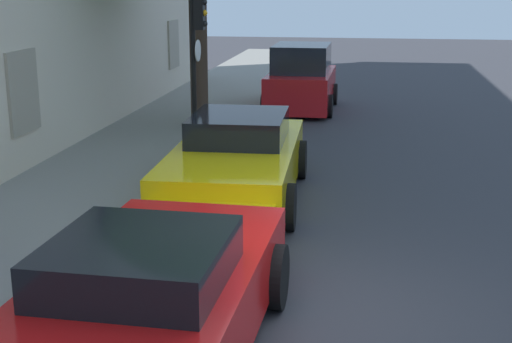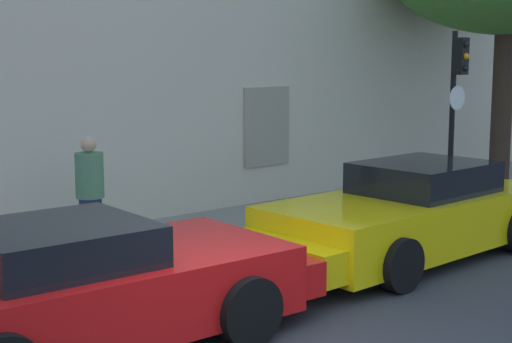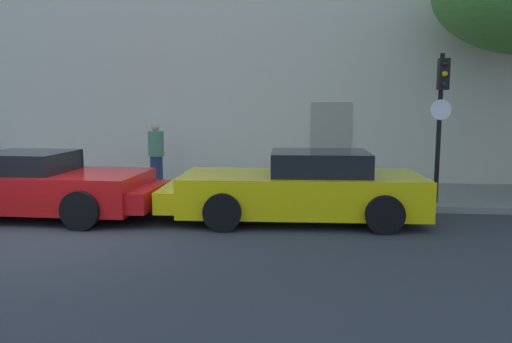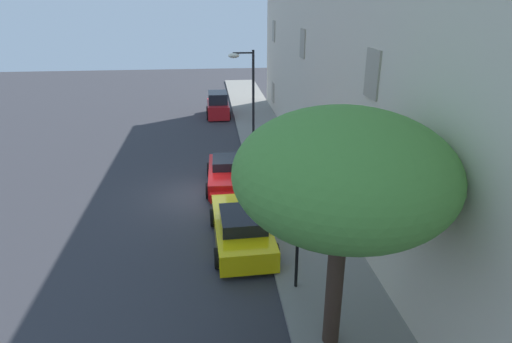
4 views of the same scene
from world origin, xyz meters
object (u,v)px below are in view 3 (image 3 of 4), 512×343
object	(u,v)px
sportscar_red_lead	(50,187)
sportscar_yellow_flank	(293,189)
traffic_light	(441,102)
pedestrian_admiring	(156,155)

from	to	relation	value
sportscar_red_lead	sportscar_yellow_flank	distance (m)	4.97
traffic_light	sportscar_yellow_flank	bearing A→B (deg)	-156.68
sportscar_yellow_flank	pedestrian_admiring	distance (m)	4.48
sportscar_yellow_flank	traffic_light	world-z (taller)	traffic_light
sportscar_red_lead	sportscar_yellow_flank	bearing A→B (deg)	1.92
sportscar_red_lead	traffic_light	bearing A→B (deg)	10.63
traffic_light	pedestrian_admiring	bearing A→B (deg)	168.95
traffic_light	pedestrian_admiring	world-z (taller)	traffic_light
traffic_light	sportscar_red_lead	bearing A→B (deg)	-169.37
traffic_light	pedestrian_admiring	size ratio (longest dim) A/B	1.91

